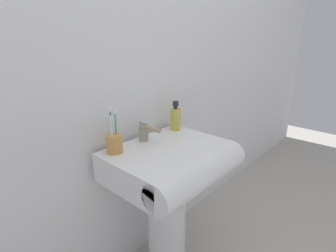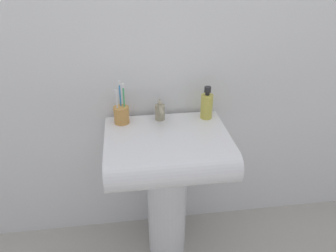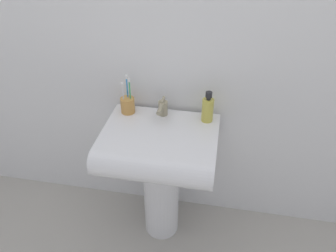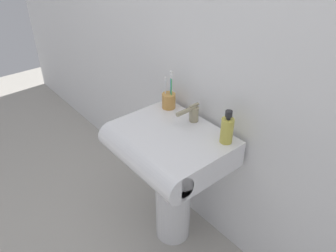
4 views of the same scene
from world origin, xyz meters
name	(u,v)px [view 3 (image 3 of 4)]	position (x,y,z in m)	size (l,w,h in m)	color
ground_plane	(162,226)	(0.00, 0.00, 0.00)	(6.00, 6.00, 0.00)	#ADA89E
wall_back	(169,16)	(0.00, 0.24, 1.20)	(5.00, 0.05, 2.40)	white
sink_pedestal	(161,192)	(0.00, 0.00, 0.29)	(0.20, 0.20, 0.59)	white
sink_basin	(158,148)	(0.00, -0.05, 0.65)	(0.56, 0.46, 0.13)	white
faucet	(163,108)	(-0.01, 0.13, 0.77)	(0.05, 0.14, 0.09)	tan
toothbrush_cup	(128,104)	(-0.20, 0.13, 0.77)	(0.07, 0.07, 0.21)	#D19347
soap_bottle	(208,109)	(0.21, 0.13, 0.79)	(0.06, 0.06, 0.16)	gold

